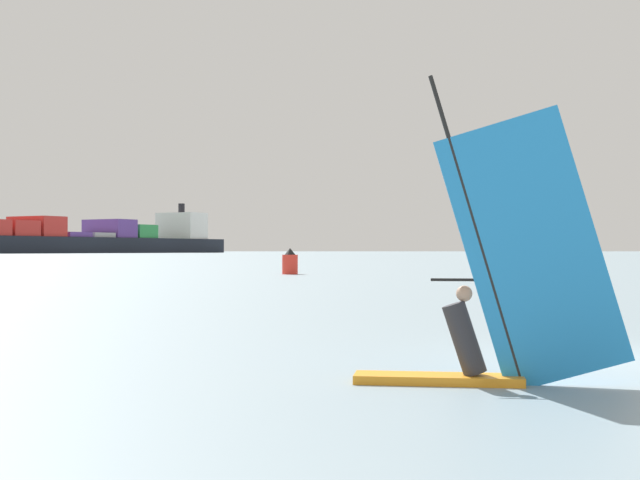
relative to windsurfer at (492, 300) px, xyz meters
The scene contains 5 objects.
ground_plane 3.85m from the windsurfer, 37.71° to the left, with size 4000.00×4000.00×0.00m, color gray.
windsurfer is the anchor object (origin of this frame).
cargo_ship 487.52m from the windsurfer, 98.92° to the left, with size 143.70×176.41×31.12m.
distant_headland 1377.35m from the windsurfer, 93.19° to the left, with size 1051.41×314.82×48.66m, color #60665B.
channel_buoy 52.41m from the windsurfer, 88.68° to the left, with size 1.16×1.16×1.94m.
Camera 1 is at (-6.48, -13.51, 1.81)m, focal length 48.41 mm.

